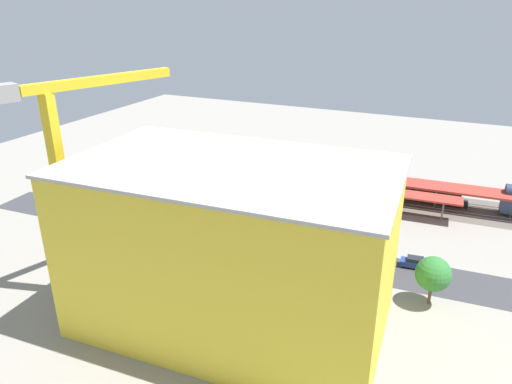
% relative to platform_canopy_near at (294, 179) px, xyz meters
% --- Properties ---
extents(ground_plane, '(202.66, 202.66, 0.00)m').
position_rel_platform_canopy_near_xyz_m(ground_plane, '(-10.30, 15.56, -4.28)').
color(ground_plane, gray).
rests_on(ground_plane, ground).
extents(rail_bed, '(127.16, 19.46, 0.01)m').
position_rel_platform_canopy_near_xyz_m(rail_bed, '(-10.30, -7.51, -4.28)').
color(rail_bed, '#5B544C').
rests_on(rail_bed, ground).
extents(street_asphalt, '(126.95, 15.39, 0.01)m').
position_rel_platform_canopy_near_xyz_m(street_asphalt, '(-10.30, 21.39, -4.28)').
color(street_asphalt, '#38383D').
rests_on(street_asphalt, ground).
extents(track_rails, '(126.51, 13.04, 0.12)m').
position_rel_platform_canopy_near_xyz_m(track_rails, '(-10.30, -7.51, -4.10)').
color(track_rails, '#9E9EA8').
rests_on(track_rails, ground).
extents(platform_canopy_near, '(64.92, 7.36, 4.49)m').
position_rel_platform_canopy_near_xyz_m(platform_canopy_near, '(0.00, 0.00, 0.00)').
color(platform_canopy_near, '#B73328').
rests_on(platform_canopy_near, ground).
extents(platform_canopy_far, '(61.19, 8.48, 4.51)m').
position_rel_platform_canopy_near_xyz_m(platform_canopy_far, '(-13.64, -7.26, -0.01)').
color(platform_canopy_far, '#B73328').
rests_on(platform_canopy_far, ground).
extents(locomotive, '(15.23, 3.45, 5.06)m').
position_rel_platform_canopy_near_xyz_m(locomotive, '(-25.91, -10.05, -2.47)').
color(locomotive, black).
rests_on(locomotive, ground).
extents(freight_coach_far, '(19.64, 4.18, 6.11)m').
position_rel_platform_canopy_near_xyz_m(freight_coach_far, '(12.14, -4.97, -1.08)').
color(freight_coach_far, black).
rests_on(freight_coach_far, ground).
extents(parked_car_0, '(4.45, 2.21, 1.72)m').
position_rel_platform_canopy_near_xyz_m(parked_car_0, '(-26.70, 17.98, -3.51)').
color(parked_car_0, black).
rests_on(parked_car_0, ground).
extents(parked_car_1, '(4.79, 2.17, 1.57)m').
position_rel_platform_canopy_near_xyz_m(parked_car_1, '(-18.56, 17.95, -3.58)').
color(parked_car_1, black).
rests_on(parked_car_1, ground).
extents(parked_car_2, '(4.64, 1.73, 1.74)m').
position_rel_platform_canopy_near_xyz_m(parked_car_2, '(-10.79, 17.60, -3.50)').
color(parked_car_2, black).
rests_on(parked_car_2, ground).
extents(parked_car_3, '(4.65, 1.96, 1.64)m').
position_rel_platform_canopy_near_xyz_m(parked_car_3, '(-3.19, 17.60, -3.53)').
color(parked_car_3, black).
rests_on(parked_car_3, ground).
extents(parked_car_4, '(4.74, 2.08, 1.69)m').
position_rel_platform_canopy_near_xyz_m(parked_car_4, '(5.16, 18.16, -3.53)').
color(parked_car_4, black).
rests_on(parked_car_4, ground).
extents(parked_car_5, '(4.05, 1.75, 1.61)m').
position_rel_platform_canopy_near_xyz_m(parked_car_5, '(12.84, 18.07, -3.56)').
color(parked_car_5, black).
rests_on(parked_car_5, ground).
extents(parked_car_6, '(4.66, 2.06, 1.66)m').
position_rel_platform_canopy_near_xyz_m(parked_car_6, '(21.12, 18.07, -3.53)').
color(parked_car_6, black).
rests_on(parked_car_6, ground).
extents(parked_car_7, '(4.48, 2.09, 1.58)m').
position_rel_platform_canopy_near_xyz_m(parked_car_7, '(28.30, 17.67, -3.57)').
color(parked_car_7, black).
rests_on(parked_car_7, ground).
extents(construction_building, '(38.21, 23.82, 20.93)m').
position_rel_platform_canopy_near_xyz_m(construction_building, '(-6.96, 41.00, 6.19)').
color(construction_building, yellow).
rests_on(construction_building, ground).
extents(construction_roof_slab, '(38.84, 24.45, 0.40)m').
position_rel_platform_canopy_near_xyz_m(construction_roof_slab, '(-6.96, 41.00, 16.85)').
color(construction_roof_slab, '#ADA89E').
rests_on(construction_roof_slab, construction_building).
extents(tower_crane, '(8.99, 23.17, 29.85)m').
position_rel_platform_canopy_near_xyz_m(tower_crane, '(15.44, 43.05, 13.27)').
color(tower_crane, gray).
rests_on(tower_crane, ground).
extents(box_truck_0, '(8.84, 2.65, 3.62)m').
position_rel_platform_canopy_near_xyz_m(box_truck_0, '(-11.28, 23.96, -2.52)').
color(box_truck_0, black).
rests_on(box_truck_0, ground).
extents(box_truck_1, '(9.25, 2.68, 3.27)m').
position_rel_platform_canopy_near_xyz_m(box_truck_1, '(-0.42, 25.31, -2.65)').
color(box_truck_1, black).
rests_on(box_truck_1, ground).
extents(street_tree_0, '(6.11, 6.11, 8.59)m').
position_rel_platform_canopy_near_xyz_m(street_tree_0, '(28.83, 25.53, 1.23)').
color(street_tree_0, brown).
rests_on(street_tree_0, ground).
extents(street_tree_1, '(4.75, 4.75, 7.02)m').
position_rel_platform_canopy_near_xyz_m(street_tree_1, '(-29.69, 26.86, 0.36)').
color(street_tree_1, brown).
rests_on(street_tree_1, ground).
extents(street_tree_2, '(4.85, 4.85, 8.10)m').
position_rel_platform_canopy_near_xyz_m(street_tree_2, '(19.98, 26.95, 1.37)').
color(street_tree_2, brown).
rests_on(street_tree_2, ground).
extents(traffic_light, '(0.50, 0.36, 6.89)m').
position_rel_platform_canopy_near_xyz_m(traffic_light, '(-7.29, 26.38, 0.27)').
color(traffic_light, '#333333').
rests_on(traffic_light, ground).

